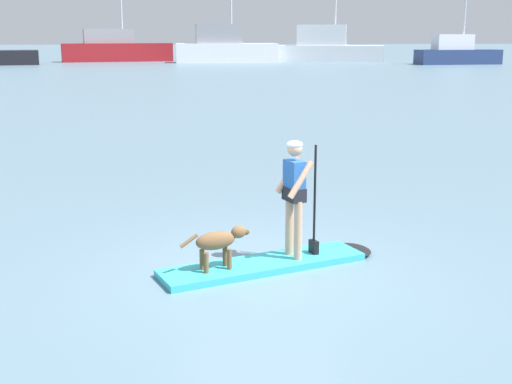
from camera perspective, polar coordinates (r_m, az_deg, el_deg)
The scene contains 8 objects.
ground_plane at distance 9.82m, azimuth 0.61°, elevation -6.47°, with size 400.00×400.00×0.00m, color slate.
paddleboard at distance 9.90m, azimuth 1.78°, elevation -5.99°, with size 3.39×1.83×0.10m.
person_paddler at distance 9.74m, azimuth 3.34°, elevation 0.16°, with size 0.67×0.59×1.73m.
dog at distance 9.38m, azimuth -3.18°, elevation -4.22°, with size 1.01×0.44×0.59m.
moored_boat_starboard at distance 83.75m, azimuth -11.81°, elevation 11.81°, with size 13.19×5.13×9.93m.
moored_boat_port at distance 79.53m, azimuth -2.68°, elevation 12.12°, with size 11.72×3.76×10.37m.
moored_boat_outer at distance 82.69m, azimuth 6.05°, elevation 12.08°, with size 13.25×6.31×12.22m.
moored_boat_far_port at distance 77.95m, azimuth 16.67°, elevation 11.27°, with size 9.42×3.41×11.63m.
Camera 1 is at (-1.05, -9.17, 3.33)m, focal length 47.11 mm.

